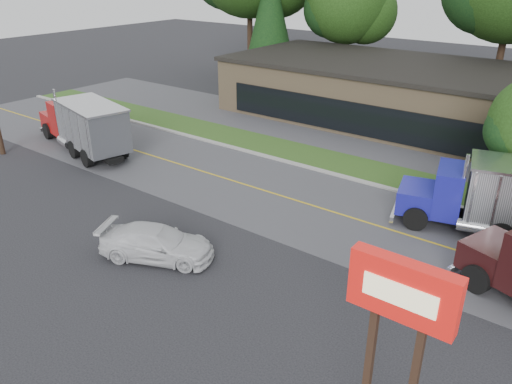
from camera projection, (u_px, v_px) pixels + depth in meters
ground at (155, 275)px, 19.55m from camera, size 140.00×140.00×0.00m
road at (284, 197)px, 26.07m from camera, size 60.00×8.00×0.02m
center_line at (284, 197)px, 26.07m from camera, size 60.00×0.12×0.01m
curb at (324, 172)px, 29.12m from camera, size 60.00×0.30×0.12m
grass_verge at (339, 163)px, 30.42m from camera, size 60.00×3.40×0.03m
far_parking at (374, 142)px, 34.04m from camera, size 60.00×7.00×0.02m
strip_mall at (438, 100)px, 36.45m from camera, size 32.00×12.00×4.00m
tree_far_b at (349, 5)px, 46.52m from camera, size 8.26×7.78×11.78m
evergreen_left at (270, 16)px, 47.30m from camera, size 5.25×5.25×11.93m
dump_truck_red at (85, 124)px, 31.68m from camera, size 9.80×4.61×3.36m
dump_truck_blue at (492, 195)px, 22.03m from camera, size 7.46×4.20×3.36m
rally_car at (157, 243)px, 20.44m from camera, size 5.10×3.72×1.37m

